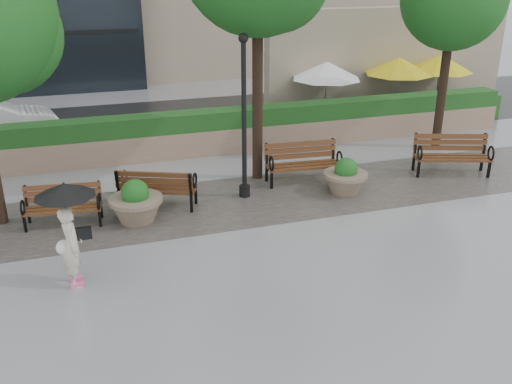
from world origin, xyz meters
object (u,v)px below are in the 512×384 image
object	(u,v)px
planter_left	(136,205)
pedestrian	(69,225)
planter_right	(345,179)
lamppost	(244,129)
bench_4	(451,163)
bench_2	(158,195)
bench_1	(64,214)
bench_3	(303,171)

from	to	relation	value
planter_left	pedestrian	size ratio (longest dim) A/B	0.62
planter_right	pedestrian	size ratio (longest dim) A/B	0.57
lamppost	pedestrian	bearing A→B (deg)	-144.12
planter_left	bench_4	bearing A→B (deg)	2.94
planter_left	lamppost	xyz separation A→B (m)	(2.82, 0.67, 1.40)
bench_2	bench_4	xyz separation A→B (m)	(8.25, -0.24, 0.03)
bench_1	planter_left	size ratio (longest dim) A/B	1.44
bench_2	lamppost	size ratio (longest dim) A/B	0.49
bench_2	pedestrian	bearing A→B (deg)	80.55
bench_1	bench_3	world-z (taller)	bench_3
bench_3	planter_left	distance (m)	4.77
bench_3	pedestrian	world-z (taller)	pedestrian
bench_3	planter_right	distance (m)	1.30
planter_right	bench_1	bearing A→B (deg)	178.38
bench_1	bench_2	size ratio (longest dim) A/B	0.89
bench_2	bench_3	size ratio (longest dim) A/B	0.97
bench_1	planter_right	world-z (taller)	planter_right
planter_right	pedestrian	distance (m)	7.31
bench_1	planter_left	distance (m)	1.65
bench_4	lamppost	world-z (taller)	lamppost
bench_2	planter_right	bearing A→B (deg)	-163.14
bench_1	lamppost	distance (m)	4.71
bench_2	planter_right	size ratio (longest dim) A/B	1.75
bench_1	bench_3	distance (m)	6.30
bench_2	planter_left	xyz separation A→B (m)	(-0.60, -0.69, 0.11)
bench_4	pedestrian	distance (m)	10.70
pedestrian	bench_2	bearing A→B (deg)	-34.55
bench_1	planter_right	size ratio (longest dim) A/B	1.56
bench_3	bench_4	distance (m)	4.28
bench_2	planter_left	distance (m)	0.92
bench_3	planter_left	bearing A→B (deg)	-161.19
planter_left	lamppost	size ratio (longest dim) A/B	0.30
bench_4	lamppost	size ratio (longest dim) A/B	0.54
pedestrian	lamppost	bearing A→B (deg)	-55.43
planter_left	planter_right	distance (m)	5.39
bench_3	pedestrian	bearing A→B (deg)	-144.79
bench_1	lamppost	size ratio (longest dim) A/B	0.44
bench_1	bench_3	size ratio (longest dim) A/B	0.87
bench_3	bench_4	bearing A→B (deg)	-4.72
bench_2	bench_4	world-z (taller)	bench_4
bench_3	lamppost	distance (m)	2.39
planter_left	pedestrian	bearing A→B (deg)	-120.74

